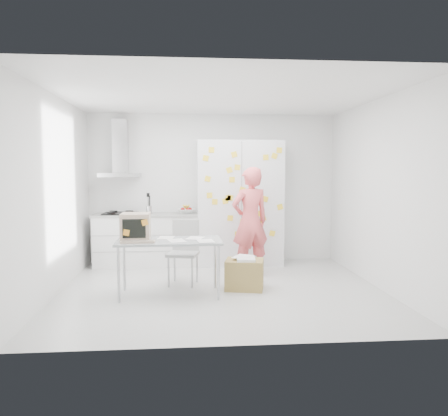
{
  "coord_description": "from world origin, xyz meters",
  "views": [
    {
      "loc": [
        -0.47,
        -6.04,
        1.69
      ],
      "look_at": [
        0.09,
        0.64,
        1.1
      ],
      "focal_mm": 35.0,
      "sensor_mm": 36.0,
      "label": 1
    }
  ],
  "objects": [
    {
      "name": "counter_run",
      "position": [
        -1.2,
        1.7,
        0.47
      ],
      "size": [
        1.84,
        0.63,
        1.28
      ],
      "color": "white",
      "rests_on": "ground"
    },
    {
      "name": "ceiling",
      "position": [
        0.0,
        0.0,
        2.7
      ],
      "size": [
        4.5,
        4.0,
        0.02
      ],
      "primitive_type": "cube",
      "color": "white",
      "rests_on": "walls"
    },
    {
      "name": "cardboard_box",
      "position": [
        0.33,
        -0.0,
        0.22
      ],
      "size": [
        0.6,
        0.52,
        0.46
      ],
      "rotation": [
        0.0,
        0.0,
        -0.21
      ],
      "color": "olive",
      "rests_on": "ground"
    },
    {
      "name": "person",
      "position": [
        0.53,
        0.84,
        0.87
      ],
      "size": [
        0.73,
        0.6,
        1.74
      ],
      "primitive_type": "imported",
      "rotation": [
        0.0,
        0.0,
        3.47
      ],
      "color": "#F45F62",
      "rests_on": "ground"
    },
    {
      "name": "desk",
      "position": [
        -1.0,
        -0.18,
        0.84
      ],
      "size": [
        1.41,
        0.72,
        1.11
      ],
      "rotation": [
        0.0,
        0.0,
        0.02
      ],
      "color": "#9EA5A8",
      "rests_on": "ground"
    },
    {
      "name": "range_hood",
      "position": [
        -1.65,
        1.84,
        1.96
      ],
      "size": [
        0.7,
        0.48,
        1.01
      ],
      "color": "silver",
      "rests_on": "walls"
    },
    {
      "name": "floor",
      "position": [
        0.0,
        0.0,
        -0.01
      ],
      "size": [
        4.5,
        4.0,
        0.02
      ],
      "primitive_type": "cube",
      "color": "silver",
      "rests_on": "ground"
    },
    {
      "name": "chair",
      "position": [
        -0.53,
        0.38,
        0.53
      ],
      "size": [
        0.51,
        0.51,
        0.95
      ],
      "rotation": [
        0.0,
        0.0,
        -0.22
      ],
      "color": "#A7A6A4",
      "rests_on": "ground"
    },
    {
      "name": "tall_cabinet",
      "position": [
        0.45,
        1.67,
        1.1
      ],
      "size": [
        1.5,
        0.68,
        2.2
      ],
      "color": "silver",
      "rests_on": "ground"
    },
    {
      "name": "walls",
      "position": [
        0.0,
        0.72,
        1.35
      ],
      "size": [
        4.52,
        4.01,
        2.7
      ],
      "color": "white",
      "rests_on": "ground"
    }
  ]
}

